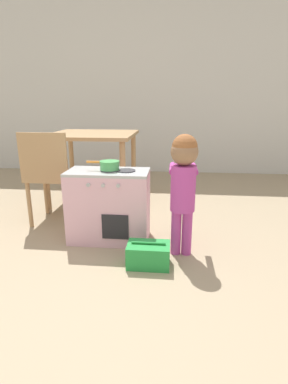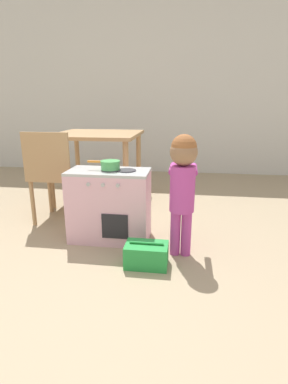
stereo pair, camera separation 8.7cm
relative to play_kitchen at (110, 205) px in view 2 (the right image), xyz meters
name	(u,v)px [view 2 (the right image)]	position (x,y,z in m)	size (l,w,h in m)	color
ground_plane	(88,313)	(0.10, -0.90, -0.28)	(16.00, 16.00, 0.00)	tan
wall_back	(156,86)	(0.10, 2.55, 1.02)	(10.00, 0.06, 2.60)	silver
play_kitchen	(110,205)	(0.00, 0.00, 0.00)	(0.62, 0.33, 0.57)	#EAB2C6
toy_pot	(110,164)	(0.01, 0.00, 0.33)	(0.25, 0.15, 0.07)	#4CAD5B
child_figure	(183,177)	(0.56, -0.18, 0.29)	(0.20, 0.34, 0.86)	#BC429E
toy_basket	(147,255)	(0.34, -0.38, -0.20)	(0.28, 0.18, 0.17)	green
dining_table	(98,143)	(-0.39, 1.03, 0.36)	(0.90, 0.90, 0.74)	tan
dining_chair_near	(54,174)	(-0.57, 0.28, 0.17)	(0.40, 0.40, 0.83)	tan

